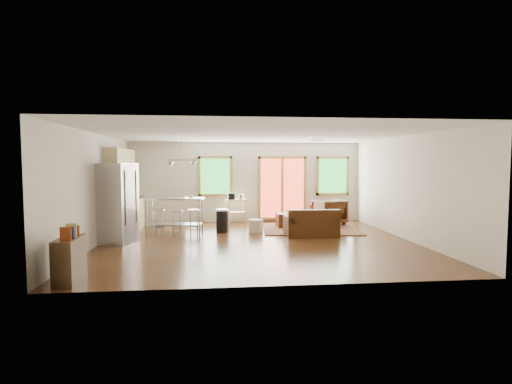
{
  "coord_description": "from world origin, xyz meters",
  "views": [
    {
      "loc": [
        -1.02,
        -9.51,
        1.89
      ],
      "look_at": [
        0.0,
        0.3,
        1.2
      ],
      "focal_mm": 28.0,
      "sensor_mm": 36.0,
      "label": 1
    }
  ],
  "objects": [
    {
      "name": "cabinets",
      "position": [
        -3.49,
        1.7,
        0.93
      ],
      "size": [
        0.64,
        2.24,
        2.3
      ],
      "color": "tan",
      "rests_on": "floor"
    },
    {
      "name": "trash_can",
      "position": [
        -0.82,
        1.5,
        0.33
      ],
      "size": [
        0.43,
        0.43,
        0.65
      ],
      "rotation": [
        0.0,
        0.0,
        0.27
      ],
      "color": "black",
      "rests_on": "floor"
    },
    {
      "name": "ceiling_flush",
      "position": [
        1.6,
        0.6,
        2.53
      ],
      "size": [
        0.35,
        0.35,
        0.12
      ],
      "primitive_type": "cube",
      "color": "white",
      "rests_on": "ceiling"
    },
    {
      "name": "ottoman",
      "position": [
        1.14,
        2.18,
        0.21
      ],
      "size": [
        0.64,
        0.64,
        0.43
      ],
      "primitive_type": "cube",
      "rotation": [
        0.0,
        0.0,
        0.0
      ],
      "color": "black",
      "rests_on": "floor"
    },
    {
      "name": "ceiling",
      "position": [
        0.0,
        0.0,
        2.61
      ],
      "size": [
        7.5,
        7.0,
        0.02
      ],
      "primitive_type": "cube",
      "color": "silver",
      "rests_on": "ground"
    },
    {
      "name": "bar_stool_b",
      "position": [
        -2.03,
        1.08,
        0.51
      ],
      "size": [
        0.35,
        0.35,
        0.68
      ],
      "rotation": [
        0.0,
        0.0,
        0.1
      ],
      "color": "#B7BABC",
      "rests_on": "floor"
    },
    {
      "name": "cup",
      "position": [
        -1.67,
        1.56,
        1.01
      ],
      "size": [
        0.13,
        0.11,
        0.12
      ],
      "primitive_type": "imported",
      "rotation": [
        0.0,
        0.0,
        0.07
      ],
      "color": "silver",
      "rests_on": "island"
    },
    {
      "name": "right_wall",
      "position": [
        3.76,
        0.0,
        1.3
      ],
      "size": [
        0.02,
        7.0,
        2.6
      ],
      "primitive_type": "cube",
      "color": "beige",
      "rests_on": "ground"
    },
    {
      "name": "left_wall",
      "position": [
        -3.76,
        0.0,
        1.3
      ],
      "size": [
        0.02,
        7.0,
        2.6
      ],
      "primitive_type": "cube",
      "color": "beige",
      "rests_on": "ground"
    },
    {
      "name": "loveseat",
      "position": [
        1.51,
        0.7,
        0.29
      ],
      "size": [
        1.36,
        0.78,
        0.72
      ],
      "rotation": [
        0.0,
        0.0,
        0.01
      ],
      "color": "black",
      "rests_on": "floor"
    },
    {
      "name": "refrigerator",
      "position": [
        -3.34,
        0.21,
        0.96
      ],
      "size": [
        0.97,
        0.96,
        1.91
      ],
      "rotation": [
        0.0,
        0.0,
        -0.35
      ],
      "color": "#B7BABC",
      "rests_on": "floor"
    },
    {
      "name": "vase",
      "position": [
        1.74,
        1.66,
        0.52
      ],
      "size": [
        0.24,
        0.25,
        0.33
      ],
      "rotation": [
        0.0,
        0.0,
        0.28
      ],
      "color": "silver",
      "rests_on": "coffee_table"
    },
    {
      "name": "armchair",
      "position": [
        2.54,
        2.59,
        0.44
      ],
      "size": [
        1.02,
        0.99,
        0.87
      ],
      "primitive_type": "imported",
      "rotation": [
        0.0,
        0.0,
        3.41
      ],
      "color": "black",
      "rests_on": "floor"
    },
    {
      "name": "french_doors",
      "position": [
        1.2,
        3.46,
        1.1
      ],
      "size": [
        1.6,
        0.05,
        2.1
      ],
      "color": "#C84024",
      "rests_on": "back_wall"
    },
    {
      "name": "bookshelf",
      "position": [
        -3.35,
        -2.93,
        0.37
      ],
      "size": [
        0.33,
        0.81,
        0.95
      ],
      "rotation": [
        0.0,
        0.0,
        0.02
      ],
      "color": "#342313",
      "rests_on": "floor"
    },
    {
      "name": "front_wall",
      "position": [
        0.0,
        -3.51,
        1.3
      ],
      "size": [
        7.5,
        0.02,
        2.6
      ],
      "primitive_type": "cube",
      "color": "beige",
      "rests_on": "ground"
    },
    {
      "name": "bar_stool_a",
      "position": [
        -2.51,
        1.21,
        0.53
      ],
      "size": [
        0.38,
        0.38,
        0.71
      ],
      "rotation": [
        0.0,
        0.0,
        -0.16
      ],
      "color": "#B7BABC",
      "rests_on": "floor"
    },
    {
      "name": "rug",
      "position": [
        1.73,
        1.69,
        0.01
      ],
      "size": [
        2.91,
        2.36,
        0.03
      ],
      "primitive_type": "cube",
      "rotation": [
        0.0,
        0.0,
        -0.11
      ],
      "color": "#4B5A35",
      "rests_on": "floor"
    },
    {
      "name": "pendant_light",
      "position": [
        -1.9,
        1.5,
        1.9
      ],
      "size": [
        0.8,
        0.18,
        0.79
      ],
      "color": "gray",
      "rests_on": "ceiling"
    },
    {
      "name": "book",
      "position": [
        2.07,
        1.66,
        0.55
      ],
      "size": [
        0.22,
        0.04,
        0.29
      ],
      "primitive_type": "imported",
      "rotation": [
        0.0,
        0.0,
        0.07
      ],
      "color": "#66250D",
      "rests_on": "coffee_table"
    },
    {
      "name": "bar_stool_c",
      "position": [
        -1.57,
        0.96,
        0.53
      ],
      "size": [
        0.36,
        0.36,
        0.71
      ],
      "rotation": [
        0.0,
        0.0,
        0.08
      ],
      "color": "#B7BABC",
      "rests_on": "floor"
    },
    {
      "name": "pouf",
      "position": [
        0.11,
        1.41,
        0.18
      ],
      "size": [
        0.53,
        0.53,
        0.36
      ],
      "primitive_type": "cylinder",
      "rotation": [
        0.0,
        0.0,
        -0.36
      ],
      "color": "beige",
      "rests_on": "floor"
    },
    {
      "name": "kitchen_cart",
      "position": [
        -0.37,
        3.04,
        0.67
      ],
      "size": [
        0.71,
        0.54,
        0.98
      ],
      "rotation": [
        0.0,
        0.0,
        0.22
      ],
      "color": "tan",
      "rests_on": "floor"
    },
    {
      "name": "floor",
      "position": [
        0.0,
        0.0,
        -0.01
      ],
      "size": [
        7.5,
        7.0,
        0.02
      ],
      "primitive_type": "cube",
      "color": "#341C0C",
      "rests_on": "ground"
    },
    {
      "name": "island",
      "position": [
        -2.09,
        1.43,
        0.67
      ],
      "size": [
        1.61,
        0.81,
        0.98
      ],
      "rotation": [
        0.0,
        0.0,
        -0.13
      ],
      "color": "#B7BABC",
      "rests_on": "floor"
    },
    {
      "name": "back_wall",
      "position": [
        0.0,
        3.51,
        1.3
      ],
      "size": [
        7.5,
        0.02,
        2.6
      ],
      "primitive_type": "cube",
      "color": "beige",
      "rests_on": "ground"
    },
    {
      "name": "coffee_table",
      "position": [
        1.93,
        2.06,
        0.38
      ],
      "size": [
        1.19,
        0.83,
        0.44
      ],
      "rotation": [
        0.0,
        0.0,
        0.17
      ],
      "color": "#342313",
      "rests_on": "floor"
    },
    {
      "name": "window_left",
      "position": [
        -1.0,
        3.46,
        1.5
      ],
      "size": [
        1.1,
        0.05,
        1.3
      ],
      "color": "#1E6123",
      "rests_on": "back_wall"
    },
    {
      "name": "window_right",
      "position": [
        2.9,
        3.46,
        1.5
      ],
      "size": [
        1.1,
        0.05,
        1.3
      ],
      "color": "#1E6123",
      "rests_on": "back_wall"
    }
  ]
}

